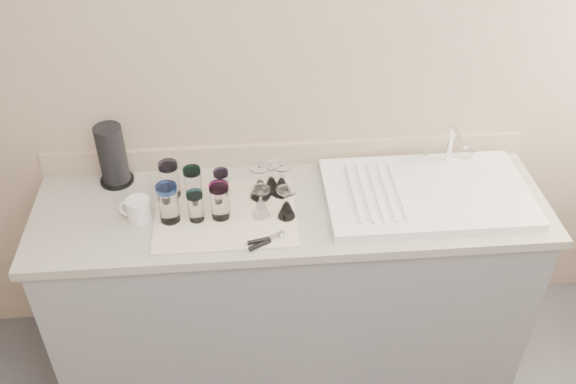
{
  "coord_description": "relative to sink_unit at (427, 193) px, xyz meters",
  "views": [
    {
      "loc": [
        -0.18,
        -0.79,
        2.52
      ],
      "look_at": [
        -0.02,
        1.15,
        1.0
      ],
      "focal_mm": 40.0,
      "sensor_mm": 36.0,
      "label": 1
    }
  ],
  "objects": [
    {
      "name": "tumbler_blue",
      "position": [
        -0.93,
        -0.07,
        0.05
      ],
      "size": [
        0.06,
        0.06,
        0.13
      ],
      "color": "white",
      "rests_on": "dish_towel"
    },
    {
      "name": "counter_unit",
      "position": [
        -0.55,
        -0.0,
        -0.47
      ],
      "size": [
        2.06,
        0.62,
        0.9
      ],
      "color": "slate",
      "rests_on": "ground"
    },
    {
      "name": "tumbler_teal",
      "position": [
        -1.03,
        0.09,
        0.07
      ],
      "size": [
        0.08,
        0.08,
        0.16
      ],
      "color": "white",
      "rests_on": "dish_towel"
    },
    {
      "name": "goblet_front_left",
      "position": [
        -0.68,
        -0.07,
        0.03
      ],
      "size": [
        0.07,
        0.07,
        0.13
      ],
      "color": "white",
      "rests_on": "dish_towel"
    },
    {
      "name": "tumbler_lavender",
      "position": [
        -0.83,
        -0.07,
        0.07
      ],
      "size": [
        0.08,
        0.08,
        0.15
      ],
      "color": "white",
      "rests_on": "dish_towel"
    },
    {
      "name": "goblet_front_right",
      "position": [
        -0.58,
        -0.09,
        0.03
      ],
      "size": [
        0.07,
        0.07,
        0.13
      ],
      "color": "white",
      "rests_on": "dish_towel"
    },
    {
      "name": "room_envelope",
      "position": [
        -0.55,
        -1.2,
        0.64
      ],
      "size": [
        3.54,
        3.5,
        2.52
      ],
      "color": "#4A4A4E",
      "rests_on": "ground"
    },
    {
      "name": "dish_towel",
      "position": [
        -0.82,
        -0.05,
        -0.02
      ],
      "size": [
        0.55,
        0.42,
        0.01
      ],
      "primitive_type": "cube",
      "color": "white",
      "rests_on": "counter_unit"
    },
    {
      "name": "goblet_extra",
      "position": [
        -0.63,
        0.08,
        0.03
      ],
      "size": [
        0.07,
        0.07,
        0.13
      ],
      "color": "white",
      "rests_on": "dish_towel"
    },
    {
      "name": "goblet_back_left",
      "position": [
        -0.67,
        0.05,
        0.04
      ],
      "size": [
        0.08,
        0.08,
        0.15
      ],
      "color": "white",
      "rests_on": "dish_towel"
    },
    {
      "name": "paper_towel_roll",
      "position": [
        -1.27,
        0.21,
        0.11
      ],
      "size": [
        0.14,
        0.14,
        0.26
      ],
      "color": "black",
      "rests_on": "counter_unit"
    },
    {
      "name": "goblet_back_right",
      "position": [
        -0.59,
        0.06,
        0.04
      ],
      "size": [
        0.08,
        0.08,
        0.14
      ],
      "color": "white",
      "rests_on": "dish_towel"
    },
    {
      "name": "sink_unit",
      "position": [
        0.0,
        0.0,
        0.0
      ],
      "size": [
        0.82,
        0.5,
        0.22
      ],
      "color": "white",
      "rests_on": "counter_unit"
    },
    {
      "name": "tumbler_cyan",
      "position": [
        -0.94,
        0.06,
        0.06
      ],
      "size": [
        0.07,
        0.07,
        0.14
      ],
      "color": "white",
      "rests_on": "dish_towel"
    },
    {
      "name": "white_mug",
      "position": [
        -1.15,
        -0.05,
        0.03
      ],
      "size": [
        0.14,
        0.11,
        0.09
      ],
      "color": "white",
      "rests_on": "counter_unit"
    },
    {
      "name": "tumbler_magenta",
      "position": [
        -1.03,
        -0.07,
        0.07
      ],
      "size": [
        0.08,
        0.08,
        0.16
      ],
      "color": "white",
      "rests_on": "dish_towel"
    },
    {
      "name": "tumbler_purple",
      "position": [
        -0.83,
        0.06,
        0.05
      ],
      "size": [
        0.06,
        0.06,
        0.12
      ],
      "color": "white",
      "rests_on": "dish_towel"
    },
    {
      "name": "can_opener",
      "position": [
        -0.67,
        -0.23,
        -0.0
      ],
      "size": [
        0.14,
        0.09,
        0.02
      ],
      "color": "silver",
      "rests_on": "dish_towel"
    }
  ]
}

